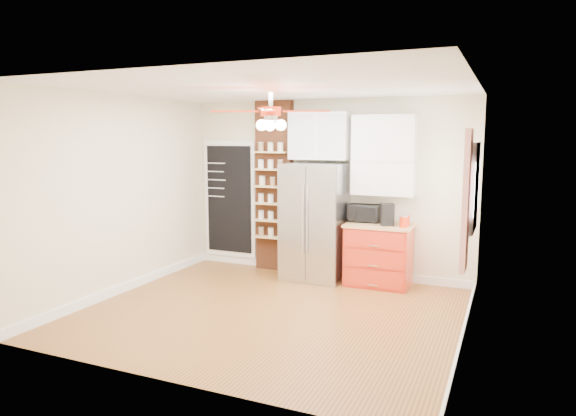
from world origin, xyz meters
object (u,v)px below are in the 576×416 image
at_px(ceiling_fan, 271,112).
at_px(toaster_oven, 364,213).
at_px(pantry_jar_oats, 262,181).
at_px(red_cabinet, 379,254).
at_px(canister_left, 403,222).
at_px(coffee_maker, 387,215).
at_px(fridge, 315,222).

relative_size(ceiling_fan, toaster_oven, 3.09).
bearing_deg(pantry_jar_oats, red_cabinet, -2.67).
bearing_deg(red_cabinet, canister_left, -23.61).
relative_size(red_cabinet, coffee_maker, 3.03).
distance_m(fridge, ceiling_fan, 2.25).
height_order(fridge, ceiling_fan, ceiling_fan).
bearing_deg(canister_left, toaster_oven, 157.24).
distance_m(canister_left, pantry_jar_oats, 2.34).
relative_size(canister_left, pantry_jar_oats, 1.08).
height_order(red_cabinet, coffee_maker, coffee_maker).
distance_m(red_cabinet, ceiling_fan, 2.75).
bearing_deg(ceiling_fan, coffee_maker, 56.78).
distance_m(ceiling_fan, pantry_jar_oats, 2.25).
bearing_deg(coffee_maker, toaster_oven, 133.12).
xyz_separation_m(coffee_maker, canister_left, (0.24, -0.08, -0.08)).
distance_m(fridge, toaster_oven, 0.75).
distance_m(red_cabinet, coffee_maker, 0.62).
bearing_deg(red_cabinet, pantry_jar_oats, 177.33).
distance_m(red_cabinet, pantry_jar_oats, 2.16).
height_order(red_cabinet, toaster_oven, toaster_oven).
relative_size(fridge, pantry_jar_oats, 12.47).
xyz_separation_m(fridge, canister_left, (1.34, -0.11, 0.10)).
relative_size(fridge, canister_left, 11.58).
relative_size(ceiling_fan, pantry_jar_oats, 9.97).
height_order(fridge, toaster_oven, fridge).
relative_size(ceiling_fan, canister_left, 9.26).
bearing_deg(ceiling_fan, fridge, 91.76).
distance_m(fridge, red_cabinet, 1.06).
height_order(coffee_maker, pantry_jar_oats, pantry_jar_oats).
height_order(toaster_oven, canister_left, toaster_oven).
relative_size(toaster_oven, canister_left, 3.00).
bearing_deg(ceiling_fan, toaster_oven, 69.45).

